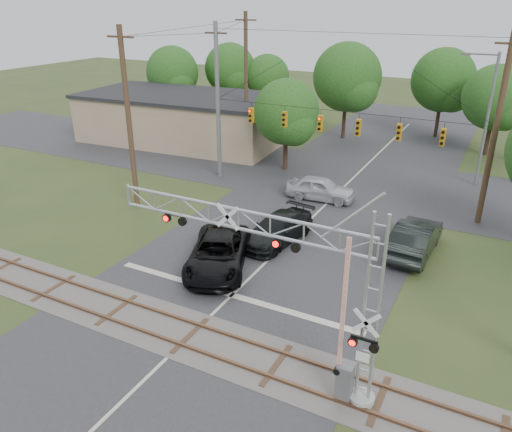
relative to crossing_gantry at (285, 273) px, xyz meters
The scene contains 14 objects.
ground 6.48m from the crossing_gantry, 159.68° to the right, with size 160.00×160.00×0.00m, color #2E431F.
road_main 10.45m from the crossing_gantry, 117.88° to the left, with size 14.00×90.00×0.02m, color #2B2B2E.
road_cross 23.22m from the crossing_gantry, 101.19° to the left, with size 90.00×12.00×0.02m, color #2B2B2E.
railroad_track 6.26m from the crossing_gantry, behind, with size 90.00×3.20×0.17m.
crossing_gantry is the anchor object (origin of this frame).
traffic_signal_span 18.73m from the crossing_gantry, 100.84° to the left, with size 19.34×0.36×11.50m.
pickup_black 9.37m from the crossing_gantry, 137.52° to the left, with size 2.85×6.19×1.72m, color black.
car_dark 11.79m from the crossing_gantry, 116.34° to the left, with size 2.21×5.44×1.58m, color black.
sedan_silver 18.52m from the crossing_gantry, 106.45° to the left, with size 1.92×4.77×1.63m, color #B6B9BF.
suv_dark 12.96m from the crossing_gantry, 79.28° to the left, with size 1.97×5.64×1.86m, color black.
commercial_building 34.53m from the crossing_gantry, 131.13° to the left, with size 20.09×11.20×4.56m.
streetlight 26.01m from the crossing_gantry, 81.10° to the left, with size 2.57×0.27×9.63m.
utility_poles 19.82m from the crossing_gantry, 94.16° to the left, with size 26.20×28.51×13.92m.
treeline 33.03m from the crossing_gantry, 99.96° to the left, with size 54.35×28.99×9.27m.
Camera 1 is at (10.36, -11.87, 13.01)m, focal length 35.00 mm.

